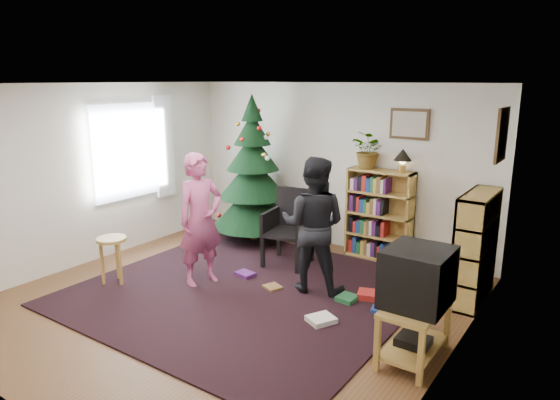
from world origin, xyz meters
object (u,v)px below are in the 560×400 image
Objects in this scene: picture_right at (502,135)px; christmas_tree at (253,181)px; armchair at (292,224)px; person_standing at (201,220)px; potted_plant at (369,150)px; bookshelf_right at (476,246)px; crt_tv at (418,277)px; bookshelf_back at (379,214)px; tv_stand at (414,327)px; picture_back at (409,124)px; person_by_chair at (313,225)px; stool at (112,248)px; table_lamp at (403,156)px.

picture_right is 0.26× the size of christmas_tree.
person_standing reaches higher than armchair.
potted_plant is (-1.84, 0.59, -0.38)m from picture_right.
crt_tv is at bearing 175.70° from bookshelf_right.
bookshelf_back reaches higher than tv_stand.
bookshelf_right is at bearing 85.70° from crt_tv.
picture_back reaches higher than bookshelf_back.
christmas_tree is 2.13m from person_by_chair.
christmas_tree is (-3.62, 0.20, -0.98)m from picture_right.
person_by_chair reaches higher than bookshelf_right.
table_lamp reaches higher than stool.
picture_right reaches higher than crt_tv.
potted_plant reaches higher than crt_tv.
christmas_tree is 3.84× the size of crt_tv.
picture_right is at bearing 81.66° from crt_tv.
christmas_tree reaches higher than stool.
person_by_chair is (2.18, 1.27, 0.36)m from stool.
stool is at bearing -173.04° from crt_tv.
tv_stand is 2.90m from person_standing.
potted_plant is at bearing 180.00° from table_lamp.
armchair is at bearing 147.63° from tv_stand.
picture_right is 1.53m from table_lamp.
stool is (-3.76, -0.46, 0.16)m from tv_stand.
person_standing reaches higher than tv_stand.
person_standing is at bearing -73.48° from christmas_tree.
person_standing is at bearing -129.39° from table_lamp.
bookshelf_back is at bearing -113.38° from person_by_chair.
bookshelf_right is at bearing -35.55° from picture_back.
bookshelf_right is 2.06m from potted_plant.
table_lamp is (-1.21, 0.72, 0.86)m from bookshelf_right.
armchair is (-0.91, -0.89, -0.09)m from bookshelf_back.
person_by_chair is at bearing -97.01° from bookshelf_back.
person_standing reaches higher than bookshelf_right.
christmas_tree is 3.52m from bookshelf_right.
table_lamp is at bearing 27.50° from armchair.
picture_right is at bearing 81.75° from tv_stand.
crt_tv is 0.36× the size of person_standing.
armchair is 3.26× the size of table_lamp.
tv_stand is 1.85m from person_by_chair.
picture_back is at bearing 113.30° from tv_stand.
stool is at bearing -133.56° from table_lamp.
christmas_tree is 3.79× the size of stool.
stool is at bearing -99.14° from christmas_tree.
picture_right is 2.11m from crt_tv.
bookshelf_back is 2.43× the size of potted_plant.
picture_back is at bearing -123.21° from person_by_chair.
potted_plant is at bearing 124.04° from tv_stand.
armchair is at bearing -173.18° from picture_right.
picture_right is at bearing -17.76° from potted_plant.
bookshelf_right is (-0.14, -0.13, -1.29)m from picture_right.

